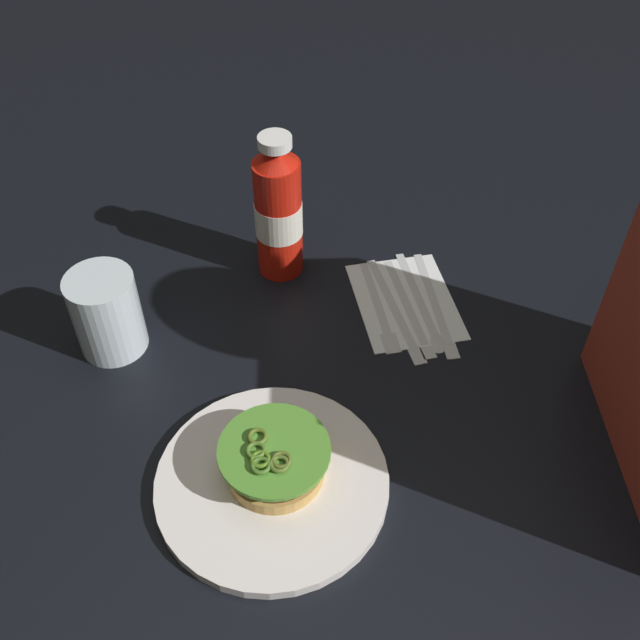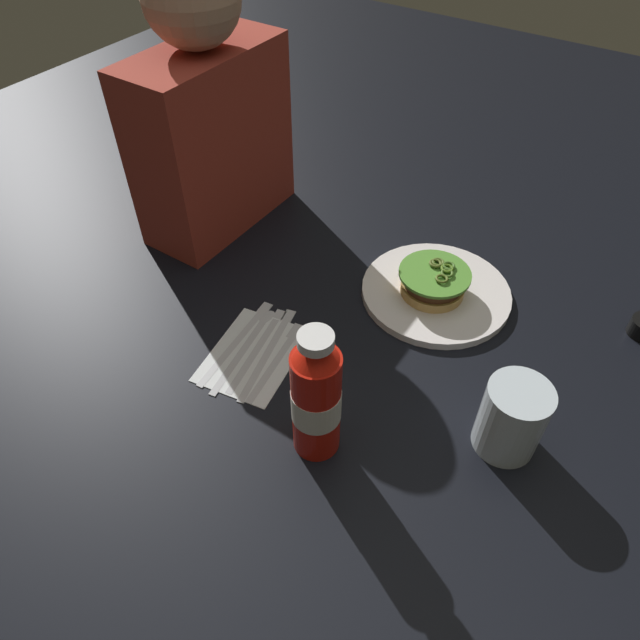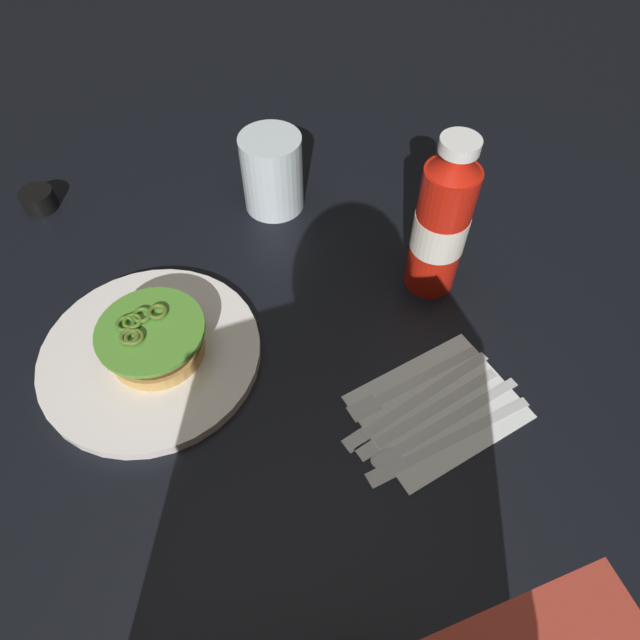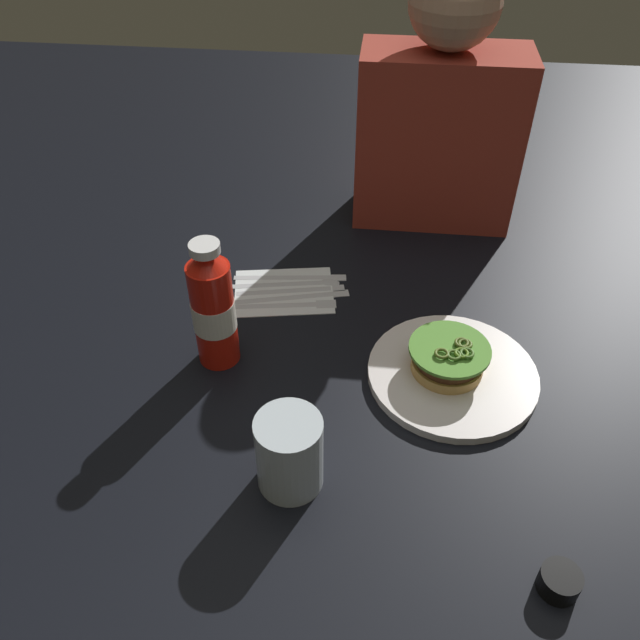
{
  "view_description": "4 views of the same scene",
  "coord_description": "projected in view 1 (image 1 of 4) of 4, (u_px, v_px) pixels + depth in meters",
  "views": [
    {
      "loc": [
        0.59,
        0.12,
        0.75
      ],
      "look_at": [
        -0.06,
        0.14,
        0.08
      ],
      "focal_mm": 41.9,
      "sensor_mm": 36.0,
      "label": 1
    },
    {
      "loc": [
        -0.63,
        -0.17,
        0.72
      ],
      "look_at": [
        -0.1,
        0.18,
        0.07
      ],
      "focal_mm": 32.25,
      "sensor_mm": 36.0,
      "label": 2
    },
    {
      "loc": [
        0.06,
        0.5,
        0.57
      ],
      "look_at": [
        -0.07,
        0.16,
        0.08
      ],
      "focal_mm": 30.91,
      "sensor_mm": 36.0,
      "label": 3
    },
    {
      "loc": [
        -0.01,
        -0.65,
        0.75
      ],
      "look_at": [
        -0.09,
        0.13,
        0.06
      ],
      "focal_mm": 36.31,
      "sensor_mm": 36.0,
      "label": 4
    }
  ],
  "objects": [
    {
      "name": "dinner_plate",
      "position": [
        272.0,
        483.0,
        0.85
      ],
      "size": [
        0.27,
        0.27,
        0.01
      ],
      "primitive_type": "cylinder",
      "color": "white",
      "rests_on": "ground_plane"
    },
    {
      "name": "butter_knife",
      "position": [
        437.0,
        308.0,
        1.05
      ],
      "size": [
        0.21,
        0.04,
        0.0
      ],
      "color": "silver",
      "rests_on": "napkin"
    },
    {
      "name": "spoon_utensil",
      "position": [
        425.0,
        312.0,
        1.05
      ],
      "size": [
        0.2,
        0.05,
        0.0
      ],
      "color": "silver",
      "rests_on": "napkin"
    },
    {
      "name": "ketchup_bottle",
      "position": [
        278.0,
        212.0,
        1.05
      ],
      "size": [
        0.07,
        0.07,
        0.22
      ],
      "color": "red",
      "rests_on": "ground_plane"
    },
    {
      "name": "table_knife",
      "position": [
        411.0,
        312.0,
        1.05
      ],
      "size": [
        0.2,
        0.06,
        0.0
      ],
      "color": "silver",
      "rests_on": "napkin"
    },
    {
      "name": "fork_utensil",
      "position": [
        381.0,
        312.0,
        1.05
      ],
      "size": [
        0.18,
        0.05,
        0.0
      ],
      "color": "silver",
      "rests_on": "napkin"
    },
    {
      "name": "ground_plane",
      "position": [
        213.0,
        401.0,
        0.94
      ],
      "size": [
        3.0,
        3.0,
        0.0
      ],
      "primitive_type": "plane",
      "color": "black"
    },
    {
      "name": "napkin",
      "position": [
        405.0,
        301.0,
        1.07
      ],
      "size": [
        0.2,
        0.16,
        0.0
      ],
      "primitive_type": "cube",
      "rotation": [
        0.0,
        0.0,
        0.17
      ],
      "color": "white",
      "rests_on": "ground_plane"
    },
    {
      "name": "burger_sandwich",
      "position": [
        275.0,
        460.0,
        0.84
      ],
      "size": [
        0.13,
        0.13,
        0.05
      ],
      "color": "tan",
      "rests_on": "dinner_plate"
    },
    {
      "name": "steak_knife",
      "position": [
        398.0,
        314.0,
        1.04
      ],
      "size": [
        0.21,
        0.07,
        0.0
      ],
      "color": "silver",
      "rests_on": "napkin"
    },
    {
      "name": "water_glass",
      "position": [
        107.0,
        313.0,
        0.97
      ],
      "size": [
        0.09,
        0.09,
        0.12
      ],
      "primitive_type": "cylinder",
      "color": "silver",
      "rests_on": "ground_plane"
    }
  ]
}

